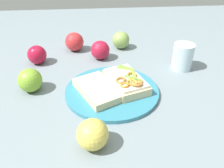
# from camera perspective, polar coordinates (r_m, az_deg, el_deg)

# --- Properties ---
(ground_plane) EXTENTS (2.00, 2.00, 0.00)m
(ground_plane) POSITION_cam_1_polar(r_m,az_deg,el_deg) (0.73, 0.00, -2.12)
(ground_plane) COLOR slate
(ground_plane) RESTS_ON ground
(plate) EXTENTS (0.30, 0.30, 0.01)m
(plate) POSITION_cam_1_polar(r_m,az_deg,el_deg) (0.73, 0.00, -1.72)
(plate) COLOR teal
(plate) RESTS_ON ground_plane
(sandwich) EXTENTS (0.19, 0.14, 0.05)m
(sandwich) POSITION_cam_1_polar(r_m,az_deg,el_deg) (0.73, 3.52, 0.68)
(sandwich) COLOR beige
(sandwich) RESTS_ON plate
(bread_slice_side) EXTENTS (0.19, 0.16, 0.02)m
(bread_slice_side) POSITION_cam_1_polar(r_m,az_deg,el_deg) (0.70, -3.54, -1.41)
(bread_slice_side) COLOR beige
(bread_slice_side) RESTS_ON plate
(apple_0) EXTENTS (0.10, 0.10, 0.08)m
(apple_0) POSITION_cam_1_polar(r_m,az_deg,el_deg) (0.54, -4.91, -12.43)
(apple_0) COLOR #D3BE4D
(apple_0) RESTS_ON ground_plane
(apple_1) EXTENTS (0.10, 0.10, 0.07)m
(apple_1) POSITION_cam_1_polar(r_m,az_deg,el_deg) (1.02, 2.25, 10.90)
(apple_1) COLOR #7F9E4B
(apple_1) RESTS_ON ground_plane
(apple_2) EXTENTS (0.09, 0.09, 0.08)m
(apple_2) POSITION_cam_1_polar(r_m,az_deg,el_deg) (0.92, -2.96, 8.45)
(apple_2) COLOR #B11731
(apple_2) RESTS_ON ground_plane
(apple_3) EXTENTS (0.10, 0.10, 0.07)m
(apple_3) POSITION_cam_1_polar(r_m,az_deg,el_deg) (0.93, -18.23, 6.95)
(apple_3) COLOR #A9122D
(apple_3) RESTS_ON ground_plane
(apple_4) EXTENTS (0.10, 0.10, 0.08)m
(apple_4) POSITION_cam_1_polar(r_m,az_deg,el_deg) (1.00, -9.38, 10.37)
(apple_4) COLOR red
(apple_4) RESTS_ON ground_plane
(apple_5) EXTENTS (0.09, 0.09, 0.08)m
(apple_5) POSITION_cam_1_polar(r_m,az_deg,el_deg) (0.77, -19.79, 0.87)
(apple_5) COLOR #78A92D
(apple_5) RESTS_ON ground_plane
(drinking_glass) EXTENTS (0.08, 0.08, 0.10)m
(drinking_glass) POSITION_cam_1_polar(r_m,az_deg,el_deg) (0.88, 17.24, 6.55)
(drinking_glass) COLOR silver
(drinking_glass) RESTS_ON ground_plane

